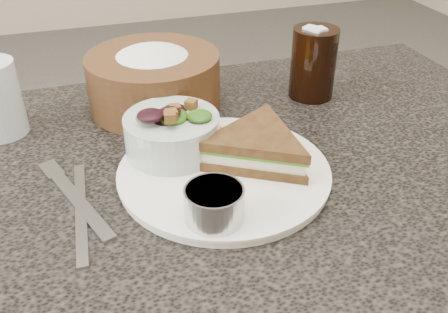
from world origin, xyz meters
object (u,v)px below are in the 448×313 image
object	(u,v)px
sandwich	(257,147)
salad_bowl	(172,128)
bread_basket	(153,72)
dressing_ramekin	(214,204)
cola_glass	(314,60)
dinner_plate	(224,173)

from	to	relation	value
sandwich	salad_bowl	world-z (taller)	salad_bowl
salad_bowl	bread_basket	xyz separation A→B (m)	(0.01, 0.16, 0.01)
dressing_ramekin	cola_glass	bearing A→B (deg)	47.32
bread_basket	cola_glass	distance (m)	0.25
dinner_plate	bread_basket	bearing A→B (deg)	101.17
salad_bowl	cola_glass	xyz separation A→B (m)	(0.26, 0.12, 0.02)
dinner_plate	sandwich	bearing A→B (deg)	5.15
dinner_plate	salad_bowl	size ratio (longest dim) A/B	2.14
cola_glass	dressing_ramekin	bearing A→B (deg)	-132.68
bread_basket	cola_glass	bearing A→B (deg)	-9.23
salad_bowl	dressing_ramekin	xyz separation A→B (m)	(0.01, -0.15, -0.02)
cola_glass	bread_basket	bearing A→B (deg)	170.77
dressing_ramekin	cola_glass	size ratio (longest dim) A/B	0.52
sandwich	salad_bowl	bearing A→B (deg)	-179.55
cola_glass	sandwich	bearing A→B (deg)	-132.75
salad_bowl	cola_glass	size ratio (longest dim) A/B	0.99
salad_bowl	dressing_ramekin	distance (m)	0.15
bread_basket	cola_glass	world-z (taller)	cola_glass
salad_bowl	dinner_plate	bearing A→B (deg)	-49.60
dinner_plate	salad_bowl	xyz separation A→B (m)	(-0.05, 0.06, 0.04)
dinner_plate	bread_basket	world-z (taller)	bread_basket
dressing_ramekin	cola_glass	distance (m)	0.36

